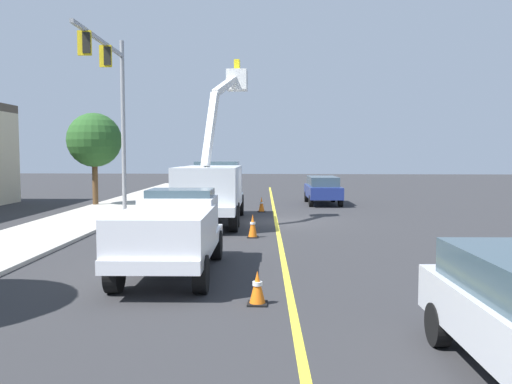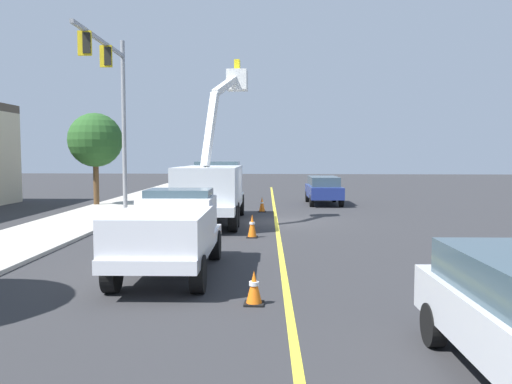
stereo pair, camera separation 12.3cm
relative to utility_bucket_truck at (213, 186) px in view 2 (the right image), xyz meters
The scene contains 11 objects.
ground 3.28m from the utility_bucket_truck, 83.31° to the right, with size 120.00×120.00×0.00m, color #2D2D30.
sidewalk_far_side 6.23m from the utility_bucket_truck, 90.91° to the left, with size 60.00×3.60×0.12m, color #B2ADA3.
lane_centre_stripe 3.28m from the utility_bucket_truck, 83.31° to the right, with size 50.00×0.16×0.01m, color yellow.
utility_bucket_truck is the anchor object (origin of this frame).
service_pickup_truck 10.26m from the utility_bucket_truck, behind, with size 5.69×2.41×2.06m.
passing_minivan 10.55m from the utility_bucket_truck, 31.29° to the right, with size 4.89×2.14×1.69m.
traffic_cone_leading 13.15m from the utility_bucket_truck, 167.73° to the right, with size 0.40×0.40×0.69m.
traffic_cone_mid_front 4.91m from the utility_bucket_truck, 153.87° to the right, with size 0.40×0.40×0.86m.
traffic_cone_mid_rear 4.93m from the utility_bucket_truck, 24.29° to the right, with size 0.40×0.40×0.80m.
traffic_signal_mast 7.04m from the utility_bucket_truck, 70.75° to the left, with size 7.20×0.70×8.89m.
street_tree_right 10.64m from the utility_bucket_truck, 49.61° to the left, with size 3.14×3.14×5.45m.
Camera 2 is at (-23.41, -0.69, 3.00)m, focal length 36.63 mm.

